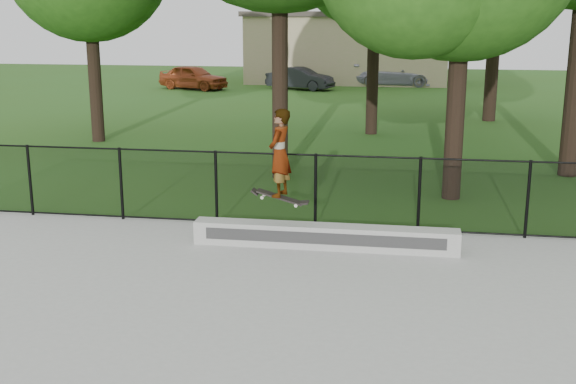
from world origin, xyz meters
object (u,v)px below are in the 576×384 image
(grind_ledge, at_px, (325,236))
(car_b, at_px, (300,78))
(skater_airborne, at_px, (280,155))
(car_a, at_px, (193,77))
(car_c, at_px, (394,74))

(grind_ledge, relative_size, car_b, 1.40)
(car_b, relative_size, skater_airborne, 1.98)
(car_a, bearing_deg, grind_ledge, -138.68)
(car_a, relative_size, car_b, 1.17)
(grind_ledge, xyz_separation_m, skater_airborne, (-0.77, -0.29, 1.53))
(grind_ledge, xyz_separation_m, car_b, (-4.55, 28.06, 0.35))
(grind_ledge, height_order, car_c, car_c)
(skater_airborne, bearing_deg, car_b, 97.60)
(grind_ledge, xyz_separation_m, car_a, (-10.54, 27.28, 0.41))
(car_a, height_order, car_c, car_a)
(grind_ledge, height_order, skater_airborne, skater_airborne)
(car_b, relative_size, car_c, 0.80)
(car_a, distance_m, car_c, 11.79)
(car_a, height_order, car_b, car_a)
(car_c, bearing_deg, grind_ledge, 178.09)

